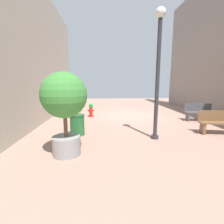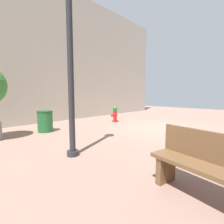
{
  "view_description": "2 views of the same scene",
  "coord_description": "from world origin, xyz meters",
  "px_view_note": "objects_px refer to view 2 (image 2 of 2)",
  "views": [
    {
      "loc": [
        2.07,
        10.32,
        2.08
      ],
      "look_at": [
        1.46,
        1.61,
        0.52
      ],
      "focal_mm": 26.27,
      "sensor_mm": 36.0,
      "label": 1
    },
    {
      "loc": [
        -3.33,
        6.6,
        1.48
      ],
      "look_at": [
        1.07,
        2.09,
        0.79
      ],
      "focal_mm": 26.45,
      "sensor_mm": 36.0,
      "label": 2
    }
  ],
  "objects_px": {
    "fire_hydrant": "(115,114)",
    "bench_far": "(205,166)",
    "street_lamp": "(70,35)",
    "trash_bin": "(45,121)"
  },
  "relations": [
    {
      "from": "fire_hydrant",
      "to": "street_lamp",
      "type": "xyz_separation_m",
      "value": [
        -2.64,
        4.28,
        2.37
      ]
    },
    {
      "from": "fire_hydrant",
      "to": "bench_far",
      "type": "distance_m",
      "value": 6.66
    },
    {
      "from": "fire_hydrant",
      "to": "trash_bin",
      "type": "xyz_separation_m",
      "value": [
        0.34,
        3.64,
        0.0
      ]
    },
    {
      "from": "fire_hydrant",
      "to": "trash_bin",
      "type": "height_order",
      "value": "fire_hydrant"
    },
    {
      "from": "bench_far",
      "to": "street_lamp",
      "type": "relative_size",
      "value": 0.34
    },
    {
      "from": "fire_hydrant",
      "to": "bench_far",
      "type": "xyz_separation_m",
      "value": [
        -5.4,
        3.89,
        0.07
      ]
    },
    {
      "from": "bench_far",
      "to": "trash_bin",
      "type": "xyz_separation_m",
      "value": [
        5.74,
        -0.25,
        -0.07
      ]
    },
    {
      "from": "street_lamp",
      "to": "trash_bin",
      "type": "xyz_separation_m",
      "value": [
        2.98,
        -0.64,
        -2.37
      ]
    },
    {
      "from": "fire_hydrant",
      "to": "bench_far",
      "type": "height_order",
      "value": "bench_far"
    },
    {
      "from": "fire_hydrant",
      "to": "street_lamp",
      "type": "relative_size",
      "value": 0.18
    }
  ]
}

